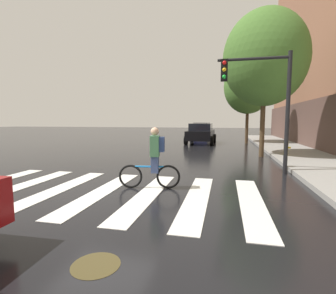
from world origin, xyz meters
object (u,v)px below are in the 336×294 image
street_tree_near (265,58)px  street_tree_mid (248,86)px  manhole_cover (96,265)px  cyclist (154,158)px  fire_hydrant (286,147)px  sedan_mid (201,133)px  sedan_far (202,129)px  traffic_light_near (263,92)px

street_tree_near → street_tree_mid: street_tree_near is taller
manhole_cover → street_tree_near: 12.47m
cyclist → fire_hydrant: size_ratio=2.18×
sedan_mid → sedan_far: 9.58m
sedan_far → fire_hydrant: bearing=-70.9°
street_tree_mid → fire_hydrant: bearing=-80.5°
sedan_mid → traffic_light_near: traffic_light_near is taller
traffic_light_near → fire_hydrant: (1.78, 4.26, -2.33)m
manhole_cover → sedan_mid: (-0.30, 17.92, 0.84)m
cyclist → traffic_light_near: bearing=42.0°
sedan_far → street_tree_near: 17.67m
street_tree_mid → manhole_cover: bearing=-100.1°
sedan_far → traffic_light_near: bearing=-79.3°
sedan_mid → street_tree_mid: street_tree_mid is taller
sedan_mid → street_tree_near: size_ratio=0.65×
sedan_mid → fire_hydrant: (4.94, -7.04, -0.31)m
traffic_light_near → street_tree_mid: bearing=87.8°
cyclist → fire_hydrant: bearing=55.3°
manhole_cover → fire_hydrant: fire_hydrant is taller
manhole_cover → sedan_far: (-1.10, 27.47, 0.82)m
cyclist → street_tree_near: (3.75, 7.13, 4.11)m
manhole_cover → traffic_light_near: 7.75m
sedan_far → street_tree_mid: street_tree_mid is taller
manhole_cover → fire_hydrant: bearing=66.9°
sedan_far → street_tree_near: size_ratio=0.65×
street_tree_mid → cyclist: bearing=-103.6°
cyclist → street_tree_mid: size_ratio=0.25×
sedan_mid → street_tree_near: bearing=-61.8°
sedan_far → cyclist: cyclist is taller
sedan_far → street_tree_near: street_tree_near is taller
traffic_light_near → street_tree_near: bearing=82.0°
sedan_mid → cyclist: cyclist is taller
cyclist → traffic_light_near: traffic_light_near is taller
sedan_mid → sedan_far: sedan_mid is taller
manhole_cover → fire_hydrant: (4.64, 10.87, 0.53)m
sedan_far → manhole_cover: bearing=-87.7°
traffic_light_near → street_tree_mid: street_tree_mid is taller
sedan_far → street_tree_mid: bearing=-63.2°
cyclist → street_tree_mid: 15.80m
street_tree_near → street_tree_mid: size_ratio=1.08×
manhole_cover → street_tree_near: bearing=72.4°
fire_hydrant → street_tree_near: (-1.17, 0.03, 4.42)m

